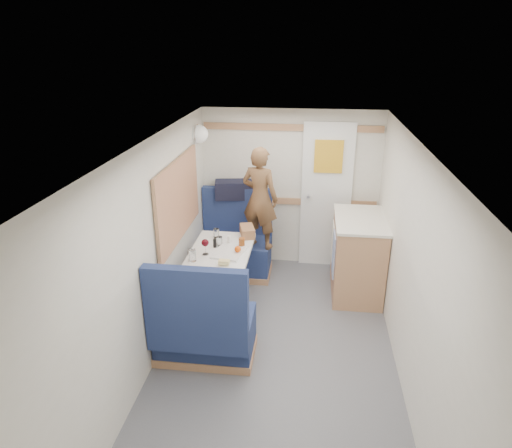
# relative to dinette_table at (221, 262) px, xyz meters

# --- Properties ---
(floor) EXTENTS (4.50, 4.50, 0.00)m
(floor) POSITION_rel_dinette_table_xyz_m (0.65, -1.00, -0.57)
(floor) COLOR #515156
(floor) RESTS_ON ground
(ceiling) EXTENTS (4.50, 4.50, 0.00)m
(ceiling) POSITION_rel_dinette_table_xyz_m (0.65, -1.00, 1.43)
(ceiling) COLOR silver
(ceiling) RESTS_ON wall_back
(wall_back) EXTENTS (2.20, 0.02, 2.00)m
(wall_back) POSITION_rel_dinette_table_xyz_m (0.65, 1.25, 0.43)
(wall_back) COLOR silver
(wall_back) RESTS_ON floor
(wall_left) EXTENTS (0.02, 4.50, 2.00)m
(wall_left) POSITION_rel_dinette_table_xyz_m (-0.45, -1.00, 0.43)
(wall_left) COLOR silver
(wall_left) RESTS_ON floor
(wall_right) EXTENTS (0.02, 4.50, 2.00)m
(wall_right) POSITION_rel_dinette_table_xyz_m (1.75, -1.00, 0.43)
(wall_right) COLOR silver
(wall_right) RESTS_ON floor
(oak_trim_low) EXTENTS (2.15, 0.02, 0.08)m
(oak_trim_low) POSITION_rel_dinette_table_xyz_m (0.65, 1.23, 0.28)
(oak_trim_low) COLOR #A66B4B
(oak_trim_low) RESTS_ON wall_back
(oak_trim_high) EXTENTS (2.15, 0.02, 0.08)m
(oak_trim_high) POSITION_rel_dinette_table_xyz_m (0.65, 1.23, 1.21)
(oak_trim_high) COLOR #A66B4B
(oak_trim_high) RESTS_ON wall_back
(side_window) EXTENTS (0.04, 1.30, 0.72)m
(side_window) POSITION_rel_dinette_table_xyz_m (-0.43, 0.00, 0.68)
(side_window) COLOR #9BA48B
(side_window) RESTS_ON wall_left
(rear_door) EXTENTS (0.62, 0.12, 1.86)m
(rear_door) POSITION_rel_dinette_table_xyz_m (1.10, 1.22, 0.41)
(rear_door) COLOR white
(rear_door) RESTS_ON wall_back
(dinette_table) EXTENTS (0.62, 0.92, 0.72)m
(dinette_table) POSITION_rel_dinette_table_xyz_m (0.00, 0.00, 0.00)
(dinette_table) COLOR white
(dinette_table) RESTS_ON floor
(bench_far) EXTENTS (0.90, 0.59, 1.05)m
(bench_far) POSITION_rel_dinette_table_xyz_m (-0.00, 0.86, -0.27)
(bench_far) COLOR #18224D
(bench_far) RESTS_ON floor
(bench_near) EXTENTS (0.90, 0.59, 1.05)m
(bench_near) POSITION_rel_dinette_table_xyz_m (-0.00, -0.86, -0.27)
(bench_near) COLOR #18224D
(bench_near) RESTS_ON floor
(ledge) EXTENTS (0.90, 0.14, 0.04)m
(ledge) POSITION_rel_dinette_table_xyz_m (-0.00, 1.12, 0.31)
(ledge) COLOR #A66B4B
(ledge) RESTS_ON bench_far
(dome_light) EXTENTS (0.20, 0.20, 0.20)m
(dome_light) POSITION_rel_dinette_table_xyz_m (-0.39, 0.85, 1.18)
(dome_light) COLOR white
(dome_light) RESTS_ON wall_left
(galley_counter) EXTENTS (0.57, 0.92, 0.92)m
(galley_counter) POSITION_rel_dinette_table_xyz_m (1.47, 0.55, -0.10)
(galley_counter) COLOR #A66B4B
(galley_counter) RESTS_ON floor
(person) EXTENTS (0.51, 0.42, 1.21)m
(person) POSITION_rel_dinette_table_xyz_m (0.33, 0.70, 0.49)
(person) COLOR brown
(person) RESTS_ON bench_far
(duffel_bag) EXTENTS (0.50, 0.30, 0.22)m
(duffel_bag) POSITION_rel_dinette_table_xyz_m (-0.05, 1.12, 0.45)
(duffel_bag) COLOR black
(duffel_bag) RESTS_ON ledge
(tray) EXTENTS (0.35, 0.42, 0.02)m
(tray) POSITION_rel_dinette_table_xyz_m (0.11, -0.08, 0.16)
(tray) COLOR silver
(tray) RESTS_ON dinette_table
(orange_fruit) EXTENTS (0.07, 0.07, 0.07)m
(orange_fruit) POSITION_rel_dinette_table_xyz_m (0.19, -0.09, 0.20)
(orange_fruit) COLOR #D75509
(orange_fruit) RESTS_ON tray
(cheese_block) EXTENTS (0.11, 0.07, 0.04)m
(cheese_block) POSITION_rel_dinette_table_xyz_m (0.10, -0.36, 0.19)
(cheese_block) COLOR #F5D68D
(cheese_block) RESTS_ON tray
(wine_glass) EXTENTS (0.08, 0.08, 0.17)m
(wine_glass) POSITION_rel_dinette_table_xyz_m (-0.13, -0.15, 0.28)
(wine_glass) COLOR white
(wine_glass) RESTS_ON dinette_table
(tumbler_left) EXTENTS (0.08, 0.08, 0.12)m
(tumbler_left) POSITION_rel_dinette_table_xyz_m (-0.23, -0.31, 0.21)
(tumbler_left) COLOR white
(tumbler_left) RESTS_ON dinette_table
(tumbler_mid) EXTENTS (0.06, 0.06, 0.10)m
(tumbler_mid) POSITION_rel_dinette_table_xyz_m (-0.11, 0.29, 0.20)
(tumbler_mid) COLOR white
(tumbler_mid) RESTS_ON dinette_table
(tumbler_right) EXTENTS (0.06, 0.06, 0.10)m
(tumbler_right) POSITION_rel_dinette_table_xyz_m (-0.03, 0.08, 0.20)
(tumbler_right) COLOR white
(tumbler_right) RESTS_ON dinette_table
(beer_glass) EXTENTS (0.07, 0.07, 0.10)m
(beer_glass) POSITION_rel_dinette_table_xyz_m (0.21, 0.07, 0.20)
(beer_glass) COLOR brown
(beer_glass) RESTS_ON dinette_table
(pepper_grinder) EXTENTS (0.04, 0.04, 0.10)m
(pepper_grinder) POSITION_rel_dinette_table_xyz_m (-0.07, 0.03, 0.20)
(pepper_grinder) COLOR black
(pepper_grinder) RESTS_ON dinette_table
(salt_grinder) EXTENTS (0.04, 0.04, 0.10)m
(salt_grinder) POSITION_rel_dinette_table_xyz_m (0.07, 0.12, 0.20)
(salt_grinder) COLOR white
(salt_grinder) RESTS_ON dinette_table
(bread_loaf) EXTENTS (0.21, 0.29, 0.11)m
(bread_loaf) POSITION_rel_dinette_table_xyz_m (0.22, 0.38, 0.21)
(bread_loaf) COLOR brown
(bread_loaf) RESTS_ON dinette_table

